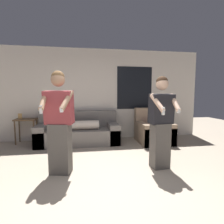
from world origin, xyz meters
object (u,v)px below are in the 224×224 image
Objects in this scene: couch at (79,132)px; side_table at (26,123)px; armchair at (153,131)px; person_right at (161,122)px; person_left at (59,123)px.

couch is 1.48m from side_table.
couch is 2.29× the size of armchair.
person_right is (2.98, -2.12, 0.29)m from side_table.
armchair is 0.57× the size of person_right.
couch is 2.10m from armchair.
couch is at bearing 173.55° from armchair.
armchair is 1.15× the size of side_table.
side_table is 0.48× the size of person_left.
side_table is at bearing 144.54° from person_right.
side_table is at bearing 171.44° from couch.
armchair is 3.57m from side_table.
person_right is at bearing -51.06° from couch.
person_left is (-2.34, -1.62, 0.57)m from armchair.
person_left is (1.19, -2.08, 0.31)m from side_table.
couch is 2.51m from person_right.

